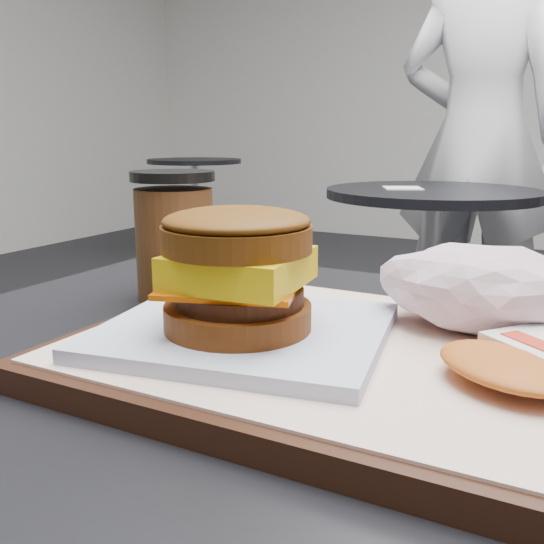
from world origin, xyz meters
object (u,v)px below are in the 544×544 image
Objects in this scene: hash_brown at (541,364)px; patron at (479,140)px; breakfast_sandwich at (240,285)px; crumpled_wrapper at (476,286)px; coffee_cup at (175,238)px; serving_tray at (352,357)px; neighbor_table at (430,249)px.

hash_brown is 2.23m from patron.
breakfast_sandwich reaches higher than crumpled_wrapper.
coffee_cup is (-0.29, 0.02, 0.01)m from crumpled_wrapper.
serving_tray is 1.76× the size of breakfast_sandwich.
breakfast_sandwich is at bearing -173.64° from hash_brown.
neighbor_table is at bearing 101.59° from serving_tray.
crumpled_wrapper reaches higher than hash_brown.
coffee_cup is at bearing -85.74° from neighbor_table.
neighbor_table is (-0.12, 1.54, -0.28)m from coffee_cup.
coffee_cup reaches higher than breakfast_sandwich.
serving_tray is 3.05× the size of coffee_cup.
breakfast_sandwich is 0.19m from hash_brown.
patron is (0.04, 0.54, 0.35)m from neighbor_table.
hash_brown is 1.73m from neighbor_table.
breakfast_sandwich is 0.12× the size of patron.
breakfast_sandwich is 1.57× the size of crumpled_wrapper.
serving_tray is at bearing -130.34° from crumpled_wrapper.
crumpled_wrapper is at bearing 49.66° from serving_tray.
serving_tray is 2.81× the size of hash_brown.
coffee_cup reaches higher than crumpled_wrapper.
breakfast_sandwich is 2.23m from patron.
serving_tray is 1.69m from neighbor_table.
serving_tray is at bearing 23.98° from breakfast_sandwich.
breakfast_sandwich is at bearing -40.36° from coffee_cup.
neighbor_table is (-0.46, 1.65, -0.25)m from hash_brown.
hash_brown is 0.18× the size of neighbor_table.
hash_brown is 0.10m from crumpled_wrapper.
coffee_cup reaches higher than neighbor_table.
breakfast_sandwich is (-0.07, -0.03, 0.05)m from serving_tray.
crumpled_wrapper is at bearing -4.11° from coffee_cup.
breakfast_sandwich is 1.72m from neighbor_table.
patron is (-0.29, 2.18, 0.12)m from serving_tray.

